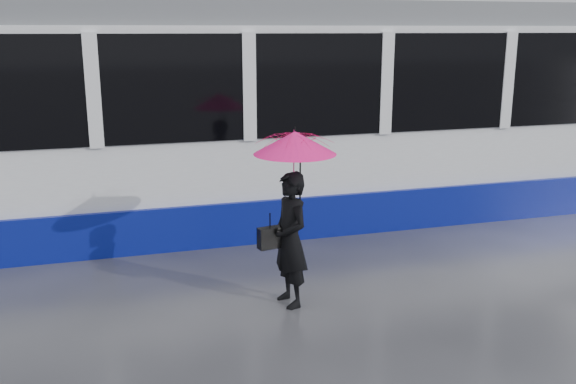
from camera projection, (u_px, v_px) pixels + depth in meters
name	position (u px, v px, depth m)	size (l,w,h in m)	color
ground	(228.00, 281.00, 7.75)	(90.00, 90.00, 0.00)	#2E2E33
rails	(196.00, 222.00, 10.07)	(34.00, 1.51, 0.02)	#3F3D38
woman	(290.00, 240.00, 6.93)	(0.54, 0.36, 1.49)	black
umbrella	(295.00, 159.00, 6.72)	(1.03, 1.03, 1.01)	#FF159F
handbag	(270.00, 238.00, 6.88)	(0.28, 0.16, 0.41)	black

